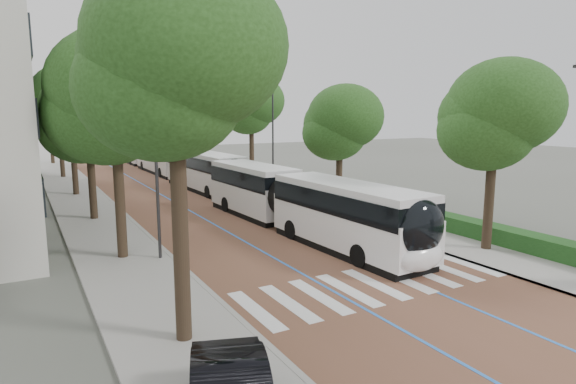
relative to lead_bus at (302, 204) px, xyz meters
name	(u,v)px	position (x,y,z in m)	size (l,w,h in m)	color
ground	(388,294)	(-1.84, -9.09, -1.63)	(160.00, 160.00, 0.00)	#51544C
road	(140,173)	(-1.84, 30.91, -1.62)	(11.00, 140.00, 0.02)	brown
sidewalk_left	(63,177)	(-9.34, 30.91, -1.57)	(4.00, 140.00, 0.12)	gray
sidewalk_right	(206,169)	(5.66, 30.91, -1.57)	(4.00, 140.00, 0.12)	gray
kerb_left	(84,176)	(-7.44, 30.91, -1.57)	(0.20, 140.00, 0.14)	gray
kerb_right	(190,170)	(3.76, 30.91, -1.57)	(0.20, 140.00, 0.14)	gray
zebra_crossing	(375,284)	(-1.64, -8.09, -1.60)	(10.55, 3.60, 0.01)	silver
lane_line_left	(124,174)	(-3.44, 30.91, -1.60)	(0.12, 126.00, 0.01)	blue
lane_line_right	(155,172)	(-0.24, 30.91, -1.60)	(0.12, 126.00, 0.01)	blue
hedge	(545,246)	(7.26, -9.09, -1.11)	(1.20, 14.00, 0.80)	#173C15
streetlight_far	(271,133)	(4.78, 12.91, 3.19)	(1.82, 0.20, 8.00)	#2B2B2D
lamp_post_left	(156,167)	(-7.94, -1.09, 2.49)	(0.14, 0.14, 8.00)	#2B2B2D
trees_left	(74,111)	(-9.34, 16.24, 4.95)	(6.47, 60.39, 9.74)	black
trees_right	(280,118)	(5.86, 13.42, 4.41)	(5.42, 47.11, 9.20)	black
lead_bus	(302,204)	(0.00, 0.00, 0.00)	(3.29, 18.49, 3.20)	black
bus_queued_0	(206,172)	(0.32, 15.88, 0.00)	(2.98, 12.48, 3.20)	white
bus_queued_1	(163,158)	(0.32, 29.46, 0.00)	(2.73, 12.44, 3.20)	white
bus_queued_2	(135,150)	(0.18, 42.88, 0.00)	(2.66, 12.42, 3.20)	white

